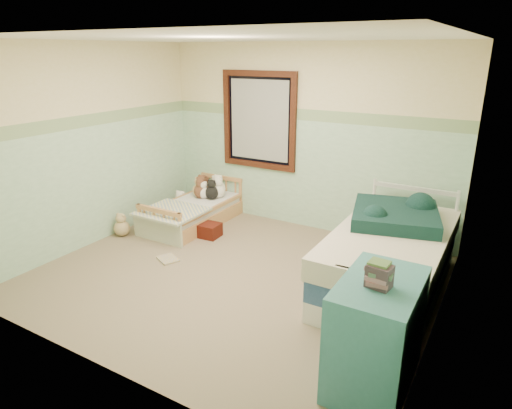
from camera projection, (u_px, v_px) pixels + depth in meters
The scene contains 33 objects.
floor at pixel (234, 276), 5.00m from camera, with size 4.20×3.60×0.02m, color #6C5F4A.
ceiling at pixel (230, 36), 4.17m from camera, with size 4.20×3.60×0.02m, color white.
wall_back at pixel (305, 139), 6.05m from camera, with size 4.20×0.04×2.50m, color beige.
wall_front at pixel (91, 222), 3.12m from camera, with size 4.20×0.04×2.50m, color beige.
wall_left at pixel (92, 146), 5.59m from camera, with size 0.04×3.60×2.50m, color beige.
wall_right at pixel (451, 200), 3.58m from camera, with size 0.04×3.60×2.50m, color beige.
wainscot_mint at pixel (303, 175), 6.20m from camera, with size 4.20×0.01×1.50m, color #8FB99A.
border_strip at pixel (305, 115), 5.93m from camera, with size 4.20×0.01×0.15m, color #4C7B4F.
window_frame at pixel (259, 121), 6.29m from camera, with size 1.16×0.06×1.36m, color black.
window_blinds at pixel (259, 120), 6.29m from camera, with size 0.92×0.01×1.12m, color beige.
toddler_bed_frame at pixel (194, 217), 6.47m from camera, with size 0.75×1.50×0.19m, color #BE794B.
toddler_mattress at pixel (193, 207), 6.42m from camera, with size 0.69×1.44×0.12m, color white.
patchwork_quilt at pixel (172, 212), 6.02m from camera, with size 0.82×0.75×0.03m, color #748AB3.
plush_bed_brown at pixel (205, 187), 6.85m from camera, with size 0.18×0.18×0.18m, color brown.
plush_bed_white at pixel (216, 188), 6.75m from camera, with size 0.20×0.20×0.20m, color white.
plush_bed_tan at pixel (199, 190), 6.64m from camera, with size 0.20×0.20×0.20m, color tan.
plush_bed_dark at pixel (212, 193), 6.54m from camera, with size 0.20×0.20×0.20m, color black.
plush_floor_cream at pixel (181, 205), 6.88m from camera, with size 0.24×0.24×0.24m, color white.
plush_floor_tan at pixel (122, 228), 6.04m from camera, with size 0.21×0.21×0.21m, color tan.
twin_bed_frame at pixel (387, 280), 4.67m from camera, with size 1.01×2.02×0.22m, color white.
twin_boxspring at pixel (389, 261), 4.60m from camera, with size 1.01×2.02×0.22m, color navy.
twin_mattress at pixel (391, 241), 4.53m from camera, with size 1.05×2.06×0.22m, color beige.
teal_blanket at pixel (395, 215), 4.74m from camera, with size 0.86×0.91×0.14m, color black.
dresser at pixel (376, 334), 3.26m from camera, with size 0.53×0.85×0.85m, color teal.
book_stack at pixel (379, 276), 3.03m from camera, with size 0.16×0.13×0.16m, color brown.
red_pillow at pixel (209, 230), 6.01m from camera, with size 0.29×0.26×0.18m, color maroon.
floor_book at pixel (168, 259), 5.36m from camera, with size 0.26×0.20×0.02m, color yellow.
extra_plush_0 at pixel (202, 188), 6.74m from camera, with size 0.21×0.21×0.21m, color brown.
extra_plush_1 at pixel (218, 191), 6.60m from camera, with size 0.20×0.20×0.20m, color white.
extra_plush_2 at pixel (218, 189), 6.70m from camera, with size 0.22×0.22×0.22m, color white.
extra_plush_3 at pixel (201, 191), 6.60m from camera, with size 0.21×0.21×0.21m, color brown.
extra_plush_4 at pixel (204, 192), 6.58m from camera, with size 0.18×0.18×0.18m, color white.
extra_plush_5 at pixel (200, 192), 6.59m from camera, with size 0.18×0.18×0.18m, color brown.
Camera 1 is at (2.47, -3.72, 2.39)m, focal length 31.30 mm.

